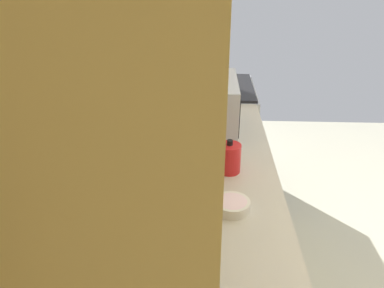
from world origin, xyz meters
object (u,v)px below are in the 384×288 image
at_px(oven_range, 211,140).
at_px(kettle, 229,158).
at_px(microwave, 207,106).
at_px(bowl, 232,205).

relative_size(oven_range, kettle, 6.71).
xyz_separation_m(oven_range, microwave, (-0.82, 0.04, 0.60)).
distance_m(bowl, kettle, 0.32).
relative_size(oven_range, bowl, 7.42).
distance_m(oven_range, bowl, 1.67).
relative_size(bowl, kettle, 0.90).
height_order(bowl, kettle, kettle).
xyz_separation_m(bowl, kettle, (0.32, 0.00, 0.05)).
xyz_separation_m(oven_range, bowl, (-1.60, -0.07, 0.47)).
xyz_separation_m(microwave, bowl, (-0.78, -0.11, -0.13)).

